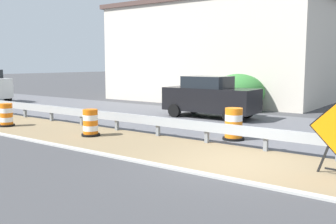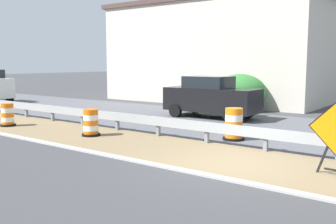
{
  "view_description": "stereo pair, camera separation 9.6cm",
  "coord_description": "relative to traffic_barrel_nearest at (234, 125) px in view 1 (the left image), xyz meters",
  "views": [
    {
      "loc": [
        -8.93,
        -4.44,
        2.63
      ],
      "look_at": [
        1.24,
        3.05,
        1.02
      ],
      "focal_mm": 41.48,
      "sensor_mm": 36.0,
      "label": 1
    },
    {
      "loc": [
        -8.87,
        -4.52,
        2.63
      ],
      "look_at": [
        1.24,
        3.05,
        1.02
      ],
      "focal_mm": 41.48,
      "sensor_mm": 36.0,
      "label": 2
    }
  ],
  "objects": [
    {
      "name": "ground_plane",
      "position": [
        -2.96,
        -1.53,
        -0.49
      ],
      "size": [
        160.0,
        160.0,
        0.0
      ],
      "primitive_type": "plane",
      "color": "#3D3D3F"
    },
    {
      "name": "median_dirt_strip",
      "position": [
        -2.5,
        -1.53,
        -0.49
      ],
      "size": [
        3.33,
        120.0,
        0.01
      ],
      "primitive_type": "cube",
      "color": "#7F6B4C",
      "rests_on": "ground"
    },
    {
      "name": "far_lane_asphalt",
      "position": [
        3.02,
        -1.53,
        -0.49
      ],
      "size": [
        7.7,
        120.0,
        0.0
      ],
      "primitive_type": "cube",
      "color": "#56565B",
      "rests_on": "ground"
    },
    {
      "name": "curb_near_edge",
      "position": [
        -4.26,
        -1.53,
        -0.49
      ],
      "size": [
        0.2,
        120.0,
        0.11
      ],
      "primitive_type": "cube",
      "color": "#ADADA8",
      "rests_on": "ground"
    },
    {
      "name": "guardrail_median",
      "position": [
        -1.07,
        -2.6,
        0.02
      ],
      "size": [
        0.18,
        40.79,
        0.71
      ],
      "color": "#999EA3",
      "rests_on": "ground"
    },
    {
      "name": "traffic_barrel_nearest",
      "position": [
        0.0,
        0.0,
        0.0
      ],
      "size": [
        0.75,
        0.75,
        1.09
      ],
      "color": "orange",
      "rests_on": "ground"
    },
    {
      "name": "traffic_barrel_close",
      "position": [
        -2.44,
        4.47,
        -0.06
      ],
      "size": [
        0.67,
        0.67,
        0.97
      ],
      "color": "orange",
      "rests_on": "ground"
    },
    {
      "name": "traffic_barrel_mid",
      "position": [
        -3.04,
        8.89,
        -0.07
      ],
      "size": [
        0.63,
        0.63,
        0.95
      ],
      "color": "orange",
      "rests_on": "ground"
    },
    {
      "name": "car_mid_far_lane",
      "position": [
        4.23,
        3.4,
        0.5
      ],
      "size": [
        2.03,
        4.53,
        1.99
      ],
      "rotation": [
        0.0,
        0.0,
        -1.56
      ],
      "color": "black",
      "rests_on": "ground"
    },
    {
      "name": "roadside_shop_near",
      "position": [
        11.98,
        7.39,
        2.88
      ],
      "size": [
        7.74,
        14.94,
        6.72
      ],
      "color": "beige",
      "rests_on": "ground"
    },
    {
      "name": "utility_pole_near",
      "position": [
        9.22,
        5.0,
        3.7
      ],
      "size": [
        0.24,
        1.8,
        8.07
      ],
      "color": "brown",
      "rests_on": "ground"
    },
    {
      "name": "bush_roadside",
      "position": [
        7.58,
        3.57,
        0.52
      ],
      "size": [
        2.9,
        2.9,
        2.02
      ],
      "primitive_type": "ellipsoid",
      "color": "#337533",
      "rests_on": "ground"
    }
  ]
}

